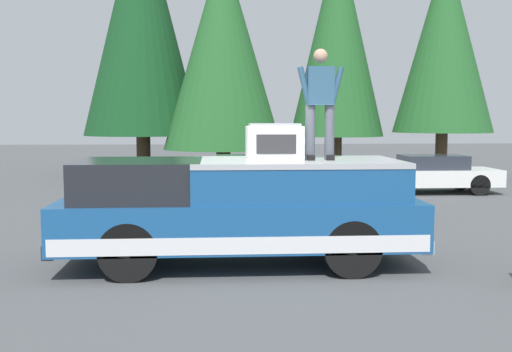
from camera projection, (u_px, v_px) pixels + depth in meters
name	position (u px, v px, depth m)	size (l,w,h in m)	color
ground_plane	(260.00, 265.00, 9.74)	(90.00, 90.00, 0.00)	#4C4F51
pickup_truck	(239.00, 210.00, 9.69)	(2.01, 5.54, 1.65)	navy
compressor_unit	(274.00, 142.00, 9.47)	(0.65, 0.84, 0.56)	white
person_on_truck_bed	(320.00, 101.00, 9.52)	(0.29, 0.72, 1.69)	#4C515B
parked_car_white	(430.00, 174.00, 19.08)	(1.64, 4.10, 1.16)	white
parked_car_maroon	(245.00, 174.00, 19.00)	(1.64, 4.10, 1.16)	maroon
conifer_far_left	(444.00, 41.00, 23.69)	(3.77, 3.77, 8.68)	#4C3826
conifer_left	(338.00, 35.00, 24.64)	(3.71, 3.71, 9.54)	#4C3826
conifer_center_left	(223.00, 48.00, 23.88)	(4.61, 4.61, 8.87)	#4C3826
conifer_center_right	(141.00, 18.00, 24.98)	(4.72, 4.72, 11.03)	#4C3826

